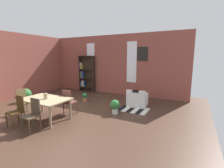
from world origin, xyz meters
TOP-DOWN VIEW (x-y plane):
  - ground_plane at (0.00, 0.00)m, footprint 10.25×10.25m
  - back_wall_brick at (0.00, 4.00)m, footprint 8.67×0.12m
  - left_wall_brick at (-3.89, 0.00)m, footprint 0.12×8.88m
  - window_pane_0 at (-1.34, 3.93)m, footprint 0.55×0.02m
  - window_pane_1 at (1.34, 3.93)m, footprint 0.55×0.02m
  - dining_table at (-0.07, -0.67)m, footprint 1.65×1.07m
  - vase_on_table at (-0.01, -0.67)m, footprint 0.14×0.14m
  - tealight_candle_0 at (-0.42, -0.46)m, footprint 0.04×0.04m
  - dining_chair_far_right at (0.31, 0.09)m, footprint 0.40×0.40m
  - dining_chair_head_left at (-1.26, -0.67)m, footprint 0.40×0.40m
  - dining_chair_near_left at (-0.43, -1.43)m, footprint 0.42×0.42m
  - dining_chair_near_right at (0.31, -1.43)m, footprint 0.40×0.40m
  - bookshelf_tall at (-1.62, 3.76)m, footprint 1.03×0.31m
  - armchair_white at (2.26, 2.27)m, footprint 0.86×0.86m
  - potted_plant_by_shelf at (-0.24, 1.78)m, footprint 0.26×0.26m
  - potted_plant_corner at (-2.71, 0.39)m, footprint 0.52×0.52m
  - potted_plant_window at (1.83, 0.94)m, footprint 0.38×0.38m
  - striped_rug at (2.30, 1.72)m, footprint 1.18×0.92m
  - framed_picture at (1.94, 3.93)m, footprint 0.56×0.03m

SIDE VIEW (x-z plane):
  - ground_plane at x=0.00m, z-range 0.00..0.00m
  - striped_rug at x=2.30m, z-range 0.00..0.01m
  - potted_plant_by_shelf at x=-0.24m, z-range 0.01..0.43m
  - armchair_white at x=2.26m, z-range -0.10..0.65m
  - potted_plant_window at x=1.83m, z-range 0.04..0.59m
  - potted_plant_corner at x=-2.71m, z-range 0.03..0.68m
  - dining_chair_far_right at x=0.31m, z-range 0.04..0.99m
  - dining_chair_head_left at x=-1.26m, z-range 0.04..0.99m
  - dining_chair_near_left at x=-0.43m, z-range 0.04..0.99m
  - dining_chair_near_right at x=0.31m, z-range 0.04..0.99m
  - dining_table at x=-0.07m, z-range 0.29..1.03m
  - tealight_candle_0 at x=-0.42m, z-range 0.74..0.79m
  - vase_on_table at x=-0.01m, z-range 0.74..0.94m
  - bookshelf_tall at x=-1.62m, z-range -0.03..2.18m
  - back_wall_brick at x=0.00m, z-range 0.00..3.38m
  - left_wall_brick at x=-3.89m, z-range 0.00..3.38m
  - window_pane_0 at x=-1.34m, z-range 0.76..2.96m
  - window_pane_1 at x=1.34m, z-range 0.76..2.96m
  - framed_picture at x=1.94m, z-range 1.94..2.66m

